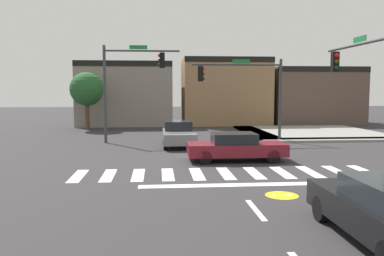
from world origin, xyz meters
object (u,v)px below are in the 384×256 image
traffic_signal_southeast (363,74)px  traffic_signal_northeast (244,84)px  car_maroon (236,147)px  roadside_tree (87,89)px  traffic_signal_northwest (130,75)px  car_gray (178,134)px

traffic_signal_southeast → traffic_signal_northeast: traffic_signal_southeast is taller
traffic_signal_northeast → car_maroon: traffic_signal_northeast is taller
traffic_signal_southeast → car_maroon: (-5.02, 2.06, -3.34)m
car_maroon → roadside_tree: 18.49m
traffic_signal_northwest → traffic_signal_southeast: bearing=-41.7°
traffic_signal_southeast → car_maroon: size_ratio=1.27×
car_gray → roadside_tree: (-7.04, 10.21, 2.64)m
traffic_signal_northeast → roadside_tree: 14.34m
traffic_signal_northwest → car_maroon: (5.34, -7.17, -3.58)m
traffic_signal_southeast → roadside_tree: 22.88m
traffic_signal_northeast → roadside_tree: size_ratio=1.21×
traffic_signal_northeast → car_gray: traffic_signal_northeast is taller
car_gray → roadside_tree: size_ratio=0.91×
traffic_signal_northeast → roadside_tree: bearing=-37.9°
car_maroon → car_gray: bearing=-66.2°
traffic_signal_northwest → car_gray: traffic_signal_northwest is taller
traffic_signal_northeast → car_maroon: 7.73m
traffic_signal_northeast → car_gray: 5.40m
traffic_signal_southeast → car_gray: (-7.43, 7.51, -3.28)m
traffic_signal_southeast → traffic_signal_northeast: (-3.16, 8.90, -0.28)m
traffic_signal_northeast → traffic_signal_southeast: bearing=109.5°
traffic_signal_southeast → traffic_signal_northwest: (-10.36, 9.23, 0.24)m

